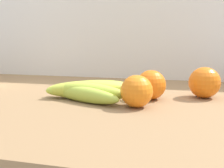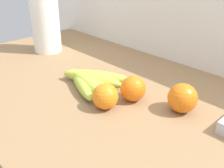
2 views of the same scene
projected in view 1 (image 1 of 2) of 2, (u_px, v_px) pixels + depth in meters
The scene contains 5 objects.
wall_back at pixel (224, 161), 0.98m from camera, with size 2.38×0.06×1.30m, color silver.
banana_bunch at pixel (87, 91), 0.65m from camera, with size 0.21×0.19×0.04m.
orange_far_right at pixel (151, 85), 0.64m from camera, with size 0.07×0.07×0.07m, color orange.
orange_front at pixel (204, 83), 0.66m from camera, with size 0.08×0.08×0.08m, color orange.
orange_right at pixel (137, 91), 0.57m from camera, with size 0.07×0.07×0.07m, color orange.
Camera 1 is at (-0.17, -0.61, 1.09)m, focal length 43.15 mm.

